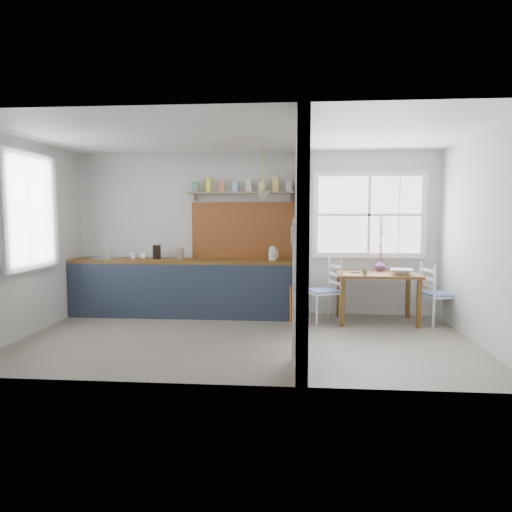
# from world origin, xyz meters

# --- Properties ---
(floor) EXTENTS (5.80, 3.20, 0.01)m
(floor) POSITION_xyz_m (0.00, 0.00, 0.00)
(floor) COLOR #776B5A
(floor) RESTS_ON ground
(ceiling) EXTENTS (5.80, 3.20, 0.01)m
(ceiling) POSITION_xyz_m (0.00, 0.00, 2.60)
(ceiling) COLOR beige
(ceiling) RESTS_ON walls
(walls) EXTENTS (5.81, 3.21, 2.60)m
(walls) POSITION_xyz_m (0.00, 0.00, 1.30)
(walls) COLOR beige
(walls) RESTS_ON floor
(partition) EXTENTS (0.12, 3.20, 2.60)m
(partition) POSITION_xyz_m (0.70, 0.06, 1.45)
(partition) COLOR beige
(partition) RESTS_ON floor
(kitchen_window) EXTENTS (0.10, 1.16, 1.50)m
(kitchen_window) POSITION_xyz_m (-2.87, 0.00, 1.65)
(kitchen_window) COLOR white
(kitchen_window) RESTS_ON walls
(nook_window) EXTENTS (1.76, 0.10, 1.30)m
(nook_window) POSITION_xyz_m (1.80, 1.56, 1.60)
(nook_window) COLOR white
(nook_window) RESTS_ON walls
(counter) EXTENTS (3.50, 0.60, 0.90)m
(counter) POSITION_xyz_m (-1.13, 1.33, 0.46)
(counter) COLOR #4E3114
(counter) RESTS_ON floor
(sink) EXTENTS (0.40, 0.40, 0.02)m
(sink) POSITION_xyz_m (-2.43, 1.30, 0.89)
(sink) COLOR silver
(sink) RESTS_ON counter
(backsplash) EXTENTS (1.65, 0.03, 0.90)m
(backsplash) POSITION_xyz_m (-0.20, 1.58, 1.35)
(backsplash) COLOR brown
(backsplash) RESTS_ON walls
(shelf) EXTENTS (1.75, 0.20, 0.21)m
(shelf) POSITION_xyz_m (-0.20, 1.49, 2.01)
(shelf) COLOR #8F7155
(shelf) RESTS_ON walls
(pendant_lamp) EXTENTS (0.26, 0.26, 0.16)m
(pendant_lamp) POSITION_xyz_m (0.15, 1.15, 1.88)
(pendant_lamp) COLOR beige
(pendant_lamp) RESTS_ON ceiling
(utensil_rail) EXTENTS (0.02, 0.50, 0.02)m
(utensil_rail) POSITION_xyz_m (0.61, 0.90, 1.45)
(utensil_rail) COLOR silver
(utensil_rail) RESTS_ON partition
(dining_table) EXTENTS (1.20, 0.81, 0.74)m
(dining_table) POSITION_xyz_m (1.86, 1.10, 0.37)
(dining_table) COLOR #4E3114
(dining_table) RESTS_ON floor
(chair_left) EXTENTS (0.56, 0.56, 0.94)m
(chair_left) POSITION_xyz_m (1.07, 1.07, 0.47)
(chair_left) COLOR silver
(chair_left) RESTS_ON floor
(chair_right) EXTENTS (0.50, 0.50, 0.90)m
(chair_right) POSITION_xyz_m (2.74, 1.03, 0.45)
(chair_right) COLOR silver
(chair_right) RESTS_ON floor
(kettle) EXTENTS (0.21, 0.19, 0.21)m
(kettle) POSITION_xyz_m (0.30, 1.28, 1.00)
(kettle) COLOR silver
(kettle) RESTS_ON counter
(mug_a) EXTENTS (0.12, 0.12, 0.09)m
(mug_a) POSITION_xyz_m (-1.92, 1.27, 0.95)
(mug_a) COLOR white
(mug_a) RESTS_ON counter
(mug_b) EXTENTS (0.15, 0.15, 0.10)m
(mug_b) POSITION_xyz_m (-1.75, 1.30, 0.95)
(mug_b) COLOR white
(mug_b) RESTS_ON counter
(knife_block) EXTENTS (0.11, 0.15, 0.22)m
(knife_block) POSITION_xyz_m (-1.56, 1.34, 1.01)
(knife_block) COLOR black
(knife_block) RESTS_ON counter
(jar) EXTENTS (0.12, 0.12, 0.17)m
(jar) POSITION_xyz_m (-1.18, 1.36, 0.99)
(jar) COLOR gray
(jar) RESTS_ON counter
(towel_magenta) EXTENTS (0.02, 0.03, 0.56)m
(towel_magenta) POSITION_xyz_m (0.58, 1.00, 0.28)
(towel_magenta) COLOR #DD387B
(towel_magenta) RESTS_ON counter
(towel_orange) EXTENTS (0.02, 0.03, 0.54)m
(towel_orange) POSITION_xyz_m (0.58, 0.94, 0.25)
(towel_orange) COLOR orange
(towel_orange) RESTS_ON counter
(bowl) EXTENTS (0.38, 0.38, 0.08)m
(bowl) POSITION_xyz_m (2.18, 0.95, 0.78)
(bowl) COLOR silver
(bowl) RESTS_ON dining_table
(table_cup) EXTENTS (0.10, 0.10, 0.09)m
(table_cup) POSITION_xyz_m (1.65, 0.89, 0.79)
(table_cup) COLOR #597553
(table_cup) RESTS_ON dining_table
(plate) EXTENTS (0.16, 0.16, 0.01)m
(plate) POSITION_xyz_m (1.54, 1.09, 0.75)
(plate) COLOR #342D2C
(plate) RESTS_ON dining_table
(vase) EXTENTS (0.20, 0.20, 0.18)m
(vase) POSITION_xyz_m (1.94, 1.32, 0.83)
(vase) COLOR #5A345F
(vase) RESTS_ON dining_table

